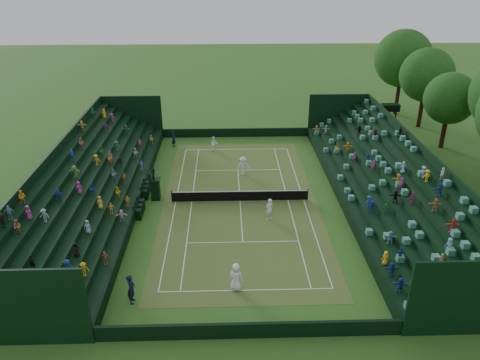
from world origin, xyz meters
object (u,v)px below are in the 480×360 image
(tennis_net, at_px, (240,196))
(player_near_east, at_px, (269,209))
(umpire_chair, at_px, (155,186))
(player_far_west, at_px, (214,144))
(player_near_west, at_px, (236,277))
(player_far_east, at_px, (243,166))

(tennis_net, distance_m, player_near_east, 3.88)
(umpire_chair, bearing_deg, player_far_west, 66.21)
(player_far_west, bearing_deg, player_near_west, -96.55)
(player_near_west, distance_m, player_near_east, 9.04)
(player_far_west, bearing_deg, player_far_east, -75.65)
(tennis_net, relative_size, umpire_chair, 4.08)
(player_near_west, height_order, player_far_west, player_near_west)
(umpire_chair, bearing_deg, player_far_east, 32.16)
(tennis_net, xyz_separation_m, umpire_chair, (-7.23, 0.58, 0.70))
(player_far_west, xyz_separation_m, player_far_east, (2.88, -6.09, 0.11))
(player_near_west, relative_size, player_near_east, 1.02)
(player_near_west, xyz_separation_m, player_near_east, (2.85, 8.58, -0.02))
(tennis_net, bearing_deg, player_far_east, 85.12)
(player_near_east, bearing_deg, player_far_east, -99.05)
(player_near_east, distance_m, player_far_west, 15.38)
(player_near_west, bearing_deg, player_far_east, -69.72)
(tennis_net, relative_size, player_far_west, 7.23)
(player_near_west, bearing_deg, tennis_net, -69.13)
(tennis_net, distance_m, player_far_west, 11.77)
(umpire_chair, xyz_separation_m, player_near_east, (9.46, -3.74, -0.30))
(player_near_west, height_order, player_far_east, player_near_west)
(tennis_net, bearing_deg, player_near_west, -93.02)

